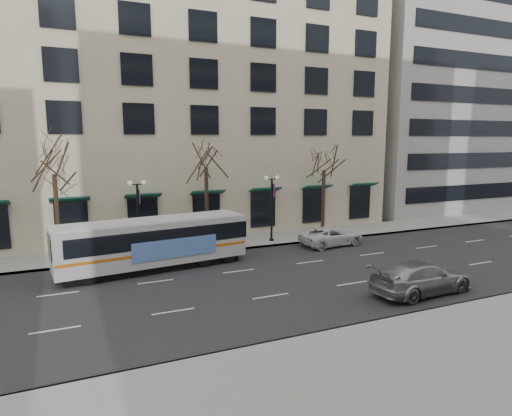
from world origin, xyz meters
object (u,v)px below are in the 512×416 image
lamp_post_right (272,205)px  white_pickup (332,236)px  tree_far_left (53,159)px  city_bus (155,242)px  tree_far_mid (206,154)px  silver_car (421,277)px  tree_far_right (324,158)px  lamp_post_left (138,214)px

lamp_post_right → white_pickup: (3.82, -2.57, -2.25)m
tree_far_left → white_pickup: (18.83, -3.17, -6.00)m
tree_far_left → city_bus: bearing=-36.3°
tree_far_left → tree_far_mid: size_ratio=0.98×
lamp_post_right → silver_car: size_ratio=0.90×
city_bus → silver_car: bearing=-46.1°
tree_far_right → white_pickup: bearing=-110.3°
tree_far_mid → tree_far_right: bearing=-0.0°
white_pickup → lamp_post_left: bearing=74.1°
tree_far_right → white_pickup: (-1.17, -3.17, -5.72)m
tree_far_left → city_bus: 8.42m
lamp_post_left → tree_far_left: bearing=173.2°
tree_far_right → lamp_post_left: (-14.99, -0.60, -3.48)m
lamp_post_left → silver_car: (12.39, -13.11, -2.10)m
tree_far_mid → tree_far_right: 10.01m
tree_far_mid → silver_car: bearing=-61.6°
tree_far_right → silver_car: bearing=-100.7°
city_bus → white_pickup: (13.36, 0.84, -1.01)m
tree_far_mid → lamp_post_right: 6.41m
city_bus → tree_far_left: bearing=136.8°
tree_far_mid → tree_far_right: (10.00, -0.00, -0.48)m
silver_car → white_pickup: silver_car is taller
tree_far_mid → lamp_post_right: bearing=-6.8°
tree_far_left → lamp_post_right: bearing=-2.3°
tree_far_right → white_pickup: 6.65m
city_bus → silver_car: (11.93, -9.70, -0.87)m
tree_far_mid → silver_car: tree_far_mid is taller
lamp_post_right → city_bus: bearing=-160.3°
tree_far_left → city_bus: size_ratio=0.71×
city_bus → white_pickup: 13.42m
tree_far_left → lamp_post_right: tree_far_left is taller
tree_far_right → city_bus: bearing=-164.6°
lamp_post_right → silver_car: lamp_post_right is taller
tree_far_left → city_bus: tree_far_left is taller
tree_far_mid → silver_car: 16.72m
tree_far_left → city_bus: (5.47, -4.01, -4.99)m
tree_far_mid → lamp_post_left: bearing=-173.1°
tree_far_mid → lamp_post_right: tree_far_mid is taller
tree_far_right → city_bus: (-14.53, -4.01, -4.71)m
city_bus → lamp_post_right: bearing=12.7°
tree_far_right → silver_car: size_ratio=1.39×
tree_far_mid → lamp_post_right: size_ratio=1.64×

